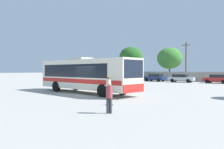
% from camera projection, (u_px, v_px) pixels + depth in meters
% --- Properties ---
extents(ground_plane, '(300.00, 300.00, 0.00)m').
position_uv_depth(ground_plane, '(141.00, 88.00, 27.84)').
color(ground_plane, '#A3A099').
extents(perimeter_wall, '(80.00, 0.30, 1.85)m').
position_uv_depth(perimeter_wall, '(188.00, 77.00, 43.43)').
color(perimeter_wall, '#9E998C').
rests_on(perimeter_wall, ground_plane).
extents(coach_bus_cream_red, '(11.91, 4.24, 3.38)m').
position_uv_depth(coach_bus_cream_red, '(85.00, 74.00, 21.52)').
color(coach_bus_cream_red, silver).
rests_on(coach_bus_cream_red, ground_plane).
extents(attendant_by_bus_door, '(0.36, 0.36, 1.73)m').
position_uv_depth(attendant_by_bus_door, '(109.00, 86.00, 16.65)').
color(attendant_by_bus_door, '#4C4C51').
rests_on(attendant_by_bus_door, ground_plane).
extents(passenger_waiting_on_apron, '(0.45, 0.45, 1.59)m').
position_uv_depth(passenger_waiting_on_apron, '(109.00, 96.00, 11.31)').
color(passenger_waiting_on_apron, '#38383D').
rests_on(passenger_waiting_on_apron, ground_plane).
extents(parked_car_leftmost_black, '(4.05, 2.02, 1.47)m').
position_uv_depth(parked_car_leftmost_black, '(129.00, 77.00, 47.22)').
color(parked_car_leftmost_black, black).
rests_on(parked_car_leftmost_black, ground_plane).
extents(parked_car_second_dark_blue, '(4.36, 2.29, 1.46)m').
position_uv_depth(parked_car_second_dark_blue, '(155.00, 77.00, 43.55)').
color(parked_car_second_dark_blue, navy).
rests_on(parked_car_second_dark_blue, ground_plane).
extents(parked_car_third_silver, '(4.49, 2.14, 1.42)m').
position_uv_depth(parked_car_third_silver, '(181.00, 78.00, 40.17)').
color(parked_car_third_silver, '#B7BABF').
rests_on(parked_car_third_silver, ground_plane).
extents(parked_car_rightmost_red, '(4.15, 2.20, 1.46)m').
position_uv_depth(parked_car_rightmost_red, '(217.00, 79.00, 37.10)').
color(parked_car_rightmost_red, red).
rests_on(parked_car_rightmost_red, ground_plane).
extents(utility_pole_near, '(1.80, 0.26, 7.97)m').
position_uv_depth(utility_pole_near, '(186.00, 60.00, 46.86)').
color(utility_pole_near, '#4C3823').
rests_on(utility_pole_near, ground_plane).
extents(roadside_tree_left, '(5.66, 5.66, 7.83)m').
position_uv_depth(roadside_tree_left, '(131.00, 57.00, 54.95)').
color(roadside_tree_left, brown).
rests_on(roadside_tree_left, ground_plane).
extents(roadside_tree_midleft, '(5.31, 5.31, 6.94)m').
position_uv_depth(roadside_tree_midleft, '(170.00, 58.00, 47.77)').
color(roadside_tree_midleft, brown).
rests_on(roadside_tree_midleft, ground_plane).
extents(traffic_cone_on_apron, '(0.36, 0.36, 0.64)m').
position_uv_depth(traffic_cone_on_apron, '(109.00, 100.00, 13.97)').
color(traffic_cone_on_apron, black).
rests_on(traffic_cone_on_apron, ground_plane).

